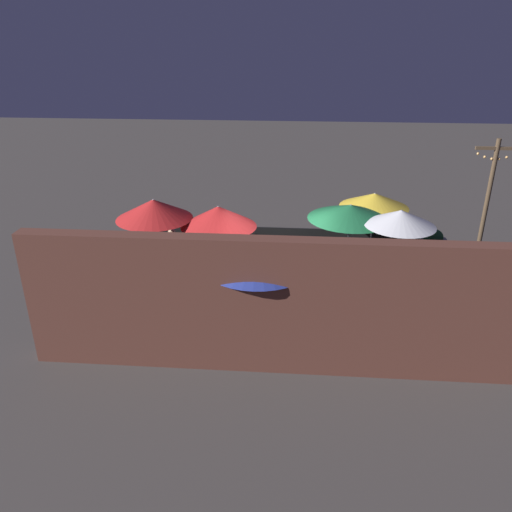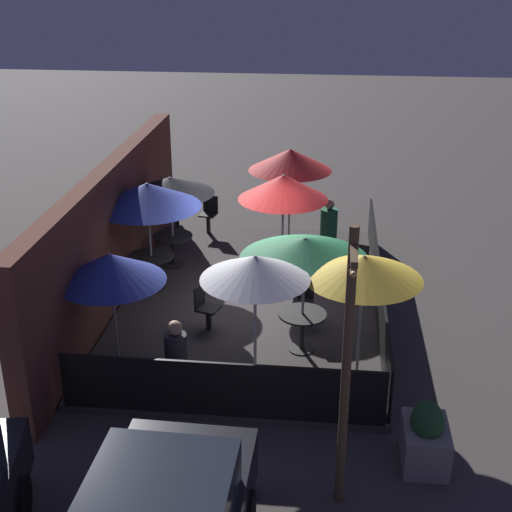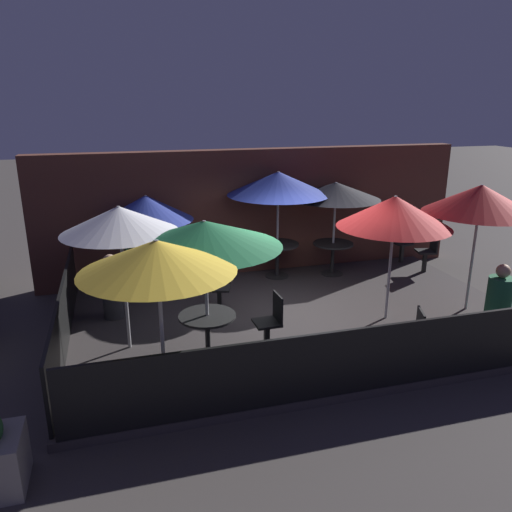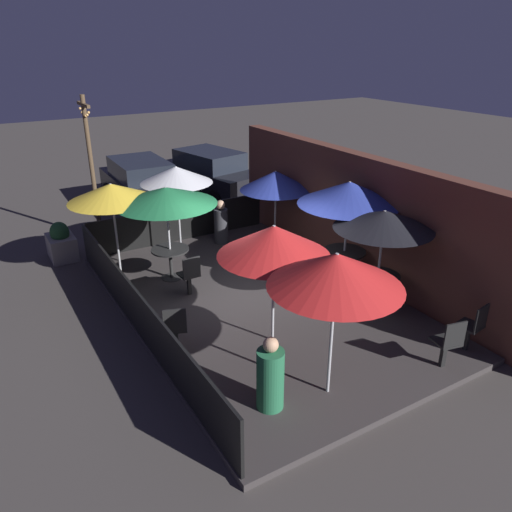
{
  "view_description": "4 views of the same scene",
  "coord_description": "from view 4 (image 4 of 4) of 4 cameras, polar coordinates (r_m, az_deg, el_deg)",
  "views": [
    {
      "loc": [
        -0.43,
        11.44,
        6.35
      ],
      "look_at": [
        0.5,
        -0.2,
        1.18
      ],
      "focal_mm": 35.0,
      "sensor_mm": 36.0,
      "label": 1
    },
    {
      "loc": [
        -13.18,
        -1.52,
        6.82
      ],
      "look_at": [
        0.19,
        -0.09,
        1.02
      ],
      "focal_mm": 50.0,
      "sensor_mm": 36.0,
      "label": 2
    },
    {
      "loc": [
        -3.08,
        -7.95,
        3.94
      ],
      "look_at": [
        -0.69,
        0.48,
        1.19
      ],
      "focal_mm": 35.0,
      "sensor_mm": 36.0,
      "label": 3
    },
    {
      "loc": [
        8.09,
        -4.84,
        5.26
      ],
      "look_at": [
        0.07,
        -0.04,
        1.17
      ],
      "focal_mm": 35.0,
      "sensor_mm": 36.0,
      "label": 4
    }
  ],
  "objects": [
    {
      "name": "ground_plane",
      "position": [
        10.8,
        0.01,
        -5.55
      ],
      "size": [
        60.0,
        60.0,
        0.0
      ],
      "primitive_type": "plane",
      "color": "#423D3A"
    },
    {
      "name": "patio_deck",
      "position": [
        10.77,
        0.01,
        -5.27
      ],
      "size": [
        8.19,
        5.26,
        0.12
      ],
      "color": "#383333",
      "rests_on": "ground_plane"
    },
    {
      "name": "building_wall",
      "position": [
        11.8,
        12.05,
        4.25
      ],
      "size": [
        9.79,
        0.36,
        2.9
      ],
      "color": "brown",
      "rests_on": "ground_plane"
    },
    {
      "name": "fence_front",
      "position": [
        9.61,
        -13.42,
        -6.16
      ],
      "size": [
        7.99,
        0.05,
        0.95
      ],
      "color": "black",
      "rests_on": "patio_deck"
    },
    {
      "name": "fence_side_left",
      "position": [
        13.88,
        -8.63,
        3.7
      ],
      "size": [
        0.05,
        5.06,
        0.95
      ],
      "color": "black",
      "rests_on": "patio_deck"
    },
    {
      "name": "patio_umbrella_0",
      "position": [
        9.98,
        14.42,
        4.02
      ],
      "size": [
        1.96,
        1.96,
        2.11
      ],
      "color": "#B2B2B7",
      "rests_on": "patio_deck"
    },
    {
      "name": "patio_umbrella_1",
      "position": [
        10.91,
        10.59,
        7.09
      ],
      "size": [
        2.21,
        2.21,
        2.36
      ],
      "color": "#B2B2B7",
      "rests_on": "patio_deck"
    },
    {
      "name": "patio_umbrella_2",
      "position": [
        11.12,
        -10.26,
        6.8
      ],
      "size": [
        2.25,
        2.25,
        2.19
      ],
      "color": "#B2B2B7",
      "rests_on": "patio_deck"
    },
    {
      "name": "patio_umbrella_3",
      "position": [
        11.52,
        -16.21,
        6.97
      ],
      "size": [
        1.93,
        1.93,
        2.23
      ],
      "color": "#B2B2B7",
      "rests_on": "patio_deck"
    },
    {
      "name": "patio_umbrella_4",
      "position": [
        7.16,
        9.13,
        -1.63
      ],
      "size": [
        1.99,
        1.99,
        2.38
      ],
      "color": "#B2B2B7",
      "rests_on": "patio_deck"
    },
    {
      "name": "patio_umbrella_5",
      "position": [
        8.48,
        2.06,
        1.75
      ],
      "size": [
        1.97,
        1.97,
        2.26
      ],
      "color": "#B2B2B7",
      "rests_on": "patio_deck"
    },
    {
      "name": "patio_umbrella_6",
      "position": [
        12.37,
        -9.11,
        9.14
      ],
      "size": [
        1.76,
        1.76,
        2.32
      ],
      "color": "#B2B2B7",
      "rests_on": "patio_deck"
    },
    {
      "name": "patio_umbrella_7",
      "position": [
        13.12,
        2.26,
        8.61
      ],
      "size": [
        1.88,
        1.88,
        2.0
      ],
      "color": "#B2B2B7",
      "rests_on": "patio_deck"
    },
    {
      "name": "dining_table_0",
      "position": [
        10.48,
        13.69,
        -2.86
      ],
      "size": [
        0.9,
        0.9,
        0.74
      ],
      "color": "black",
      "rests_on": "patio_deck"
    },
    {
      "name": "dining_table_1",
      "position": [
        11.42,
        10.04,
        -0.11
      ],
      "size": [
        0.95,
        0.95,
        0.77
      ],
      "color": "black",
      "rests_on": "patio_deck"
    },
    {
      "name": "dining_table_2",
      "position": [
        11.6,
        -9.76,
        0.12
      ],
      "size": [
        0.87,
        0.87,
        0.74
      ],
      "color": "black",
      "rests_on": "patio_deck"
    },
    {
      "name": "patio_chair_0",
      "position": [
        8.98,
        21.14,
        -9.12
      ],
      "size": [
        0.47,
        0.47,
        0.95
      ],
      "rotation": [
        0.0,
        0.0,
        2.93
      ],
      "color": "black",
      "rests_on": "patio_deck"
    },
    {
      "name": "patio_chair_1",
      "position": [
        11.89,
        -0.34,
        0.59
      ],
      "size": [
        0.5,
        0.5,
        0.9
      ],
      "rotation": [
        0.0,
        0.0,
        -1.87
      ],
      "color": "black",
      "rests_on": "patio_deck"
    },
    {
      "name": "patio_chair_2",
      "position": [
        8.94,
        -9.21,
        -8.01
      ],
      "size": [
        0.51,
        0.51,
        0.92
      ],
      "rotation": [
        0.0,
        0.0,
        2.79
      ],
      "color": "black",
      "rests_on": "patio_deck"
    },
    {
      "name": "patio_chair_3",
      "position": [
        9.62,
        23.56,
        -7.29
      ],
      "size": [
        0.46,
        0.46,
        0.95
      ],
      "rotation": [
        0.0,
        0.0,
        -2.98
      ],
      "color": "black",
      "rests_on": "patio_deck"
    },
    {
      "name": "patio_chair_4",
      "position": [
        10.77,
        -7.58,
        -2.05
      ],
      "size": [
        0.41,
        0.41,
        0.93
      ],
      "rotation": [
        0.0,
        0.0,
        -3.11
      ],
      "color": "black",
      "rests_on": "patio_deck"
    },
    {
      "name": "patron_0",
      "position": [
        7.61,
        1.64,
        -13.66
      ],
      "size": [
        0.57,
        0.57,
        1.22
      ],
      "rotation": [
        0.0,
        0.0,
        0.52
      ],
      "color": "#236642",
      "rests_on": "patio_deck"
    },
    {
      "name": "patron_1",
      "position": [
        13.53,
        -4.02,
        3.67
      ],
      "size": [
        0.53,
        0.53,
        1.2
      ],
      "rotation": [
        0.0,
        0.0,
        0.84
      ],
      "color": "#333338",
      "rests_on": "patio_deck"
    },
    {
      "name": "planter_box",
      "position": [
        13.78,
        -21.36,
        1.41
      ],
      "size": [
        0.91,
        0.64,
        0.99
      ],
      "color": "gray",
      "rests_on": "ground_plane"
    },
    {
      "name": "light_post",
      "position": [
        14.34,
        -18.34,
        10.14
      ],
      "size": [
        1.1,
        0.12,
        3.95
      ],
      "color": "brown",
      "rests_on": "ground_plane"
    },
    {
      "name": "parked_car_0",
      "position": [
        17.15,
        -12.96,
        8.1
      ],
      "size": [
        4.45,
        1.87,
        1.62
      ],
      "rotation": [
        0.0,
        0.0,
        -0.02
      ],
      "color": "black",
      "rests_on": "ground_plane"
    },
    {
      "name": "parked_car_1",
      "position": [
        18.22,
        -5.29,
        9.5
      ],
      "size": [
        4.54,
        2.55,
        1.62
      ],
      "rotation": [
        0.0,
        0.0,
        0.21
      ],
      "color": "black",
      "rests_on": "ground_plane"
    }
  ]
}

